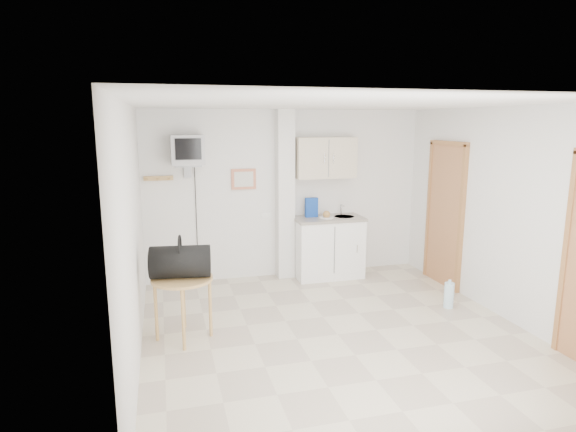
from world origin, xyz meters
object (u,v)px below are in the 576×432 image
object	(u,v)px
water_bottle	(449,295)
duffel_bag	(180,261)
round_table	(182,285)
crt_television	(187,151)

from	to	relation	value
water_bottle	duffel_bag	bearing A→B (deg)	-179.37
round_table	water_bottle	bearing A→B (deg)	0.73
crt_television	water_bottle	xyz separation A→B (m)	(3.09, -1.64, -1.77)
crt_television	duffel_bag	xyz separation A→B (m)	(-0.21, -1.67, -1.07)
duffel_bag	water_bottle	size ratio (longest dim) A/B	1.82
crt_television	round_table	size ratio (longest dim) A/B	3.10
round_table	water_bottle	size ratio (longest dim) A/B	1.89
crt_television	duffel_bag	bearing A→B (deg)	-97.13
round_table	water_bottle	world-z (taller)	round_table
crt_television	round_table	xyz separation A→B (m)	(-0.20, -1.68, -1.33)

